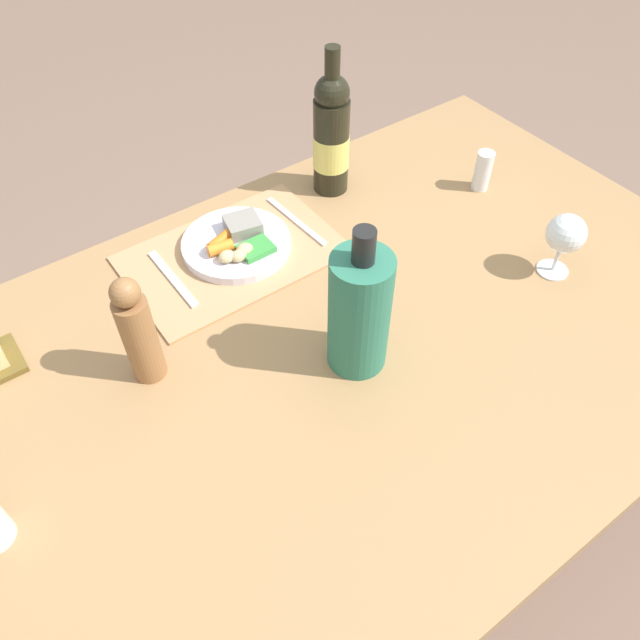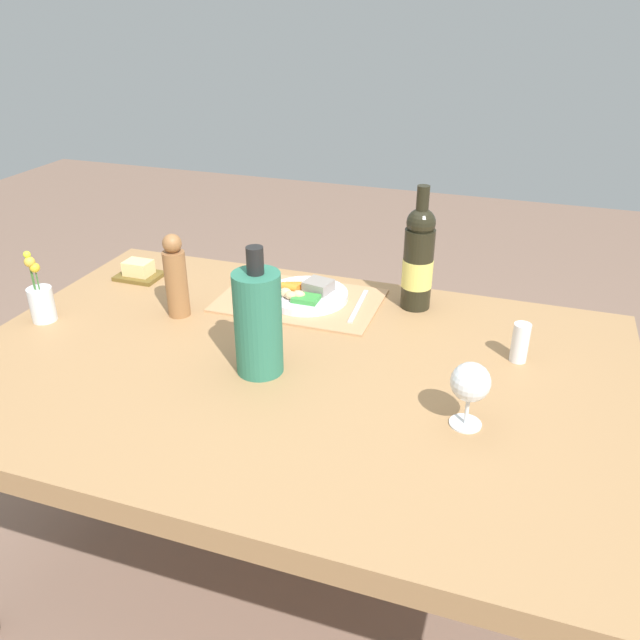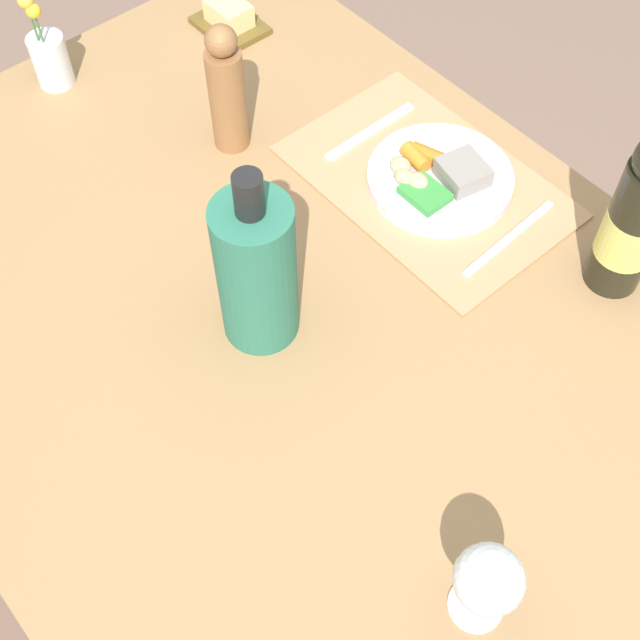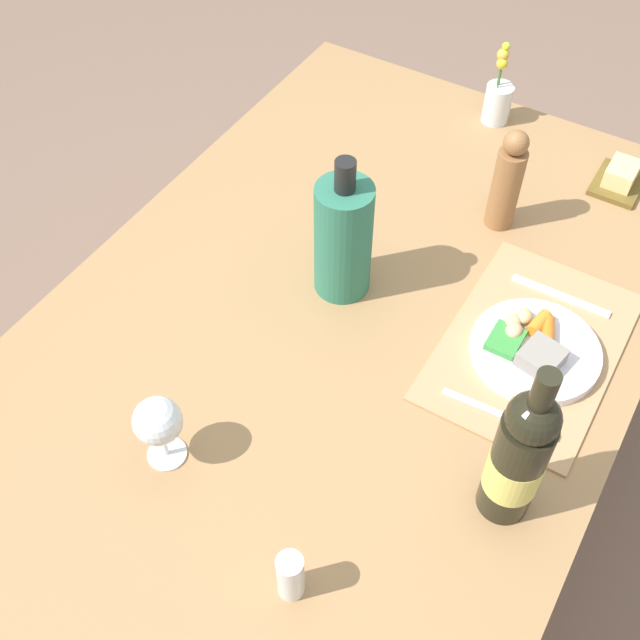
% 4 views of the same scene
% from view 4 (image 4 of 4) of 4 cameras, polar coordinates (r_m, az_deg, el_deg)
% --- Properties ---
extents(ground_plane, '(8.00, 8.00, 0.00)m').
position_cam_4_polar(ground_plane, '(2.08, 1.64, -12.13)').
color(ground_plane, '#7F6352').
extents(dining_table, '(1.57, 1.05, 0.70)m').
position_cam_4_polar(dining_table, '(1.53, 2.17, -0.88)').
color(dining_table, '#A57A4E').
rests_on(dining_table, ground_plane).
extents(placemat, '(0.45, 0.29, 0.01)m').
position_cam_4_polar(placemat, '(1.49, 15.00, -1.84)').
color(placemat, tan).
rests_on(placemat, dining_table).
extents(dinner_plate, '(0.23, 0.23, 0.05)m').
position_cam_4_polar(dinner_plate, '(1.46, 15.20, -2.00)').
color(dinner_plate, white).
rests_on(dinner_plate, placemat).
extents(fork, '(0.02, 0.21, 0.00)m').
position_cam_4_polar(fork, '(1.38, 12.85, -6.66)').
color(fork, silver).
rests_on(fork, placemat).
extents(knife, '(0.02, 0.19, 0.00)m').
position_cam_4_polar(knife, '(1.57, 16.98, 1.67)').
color(knife, silver).
rests_on(knife, placemat).
extents(wine_bottle, '(0.08, 0.08, 0.34)m').
position_cam_4_polar(wine_bottle, '(1.19, 14.16, -9.57)').
color(wine_bottle, black).
rests_on(wine_bottle, dining_table).
extents(wine_glass, '(0.08, 0.08, 0.14)m').
position_cam_4_polar(wine_glass, '(1.26, -11.63, -7.26)').
color(wine_glass, white).
rests_on(wine_glass, dining_table).
extents(flower_vase, '(0.06, 0.06, 0.20)m').
position_cam_4_polar(flower_vase, '(1.94, 12.74, 15.33)').
color(flower_vase, silver).
rests_on(flower_vase, dining_table).
extents(salt_shaker, '(0.04, 0.04, 0.10)m').
position_cam_4_polar(salt_shaker, '(1.17, -2.15, -17.99)').
color(salt_shaker, white).
rests_on(salt_shaker, dining_table).
extents(cooler_bottle, '(0.11, 0.11, 0.30)m').
position_cam_4_polar(cooler_bottle, '(1.45, 1.69, 5.94)').
color(cooler_bottle, '#2E7359').
rests_on(cooler_bottle, dining_table).
extents(pepper_mill, '(0.06, 0.06, 0.23)m').
position_cam_4_polar(pepper_mill, '(1.63, 13.37, 9.71)').
color(pepper_mill, '#98653B').
rests_on(pepper_mill, dining_table).
extents(butter_dish, '(0.13, 0.10, 0.05)m').
position_cam_4_polar(butter_dish, '(1.85, 20.86, 9.58)').
color(butter_dish, brown).
rests_on(butter_dish, dining_table).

